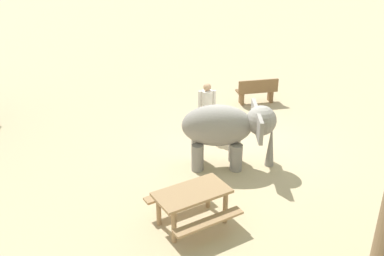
{
  "coord_description": "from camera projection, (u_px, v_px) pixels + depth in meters",
  "views": [
    {
      "loc": [
        -10.36,
        -1.1,
        5.62
      ],
      "look_at": [
        -0.38,
        1.27,
        0.8
      ],
      "focal_mm": 40.73,
      "sensor_mm": 36.0,
      "label": 1
    }
  ],
  "objects": [
    {
      "name": "wooden_bench",
      "position": [
        257.0,
        90.0,
        14.85
      ],
      "size": [
        0.97,
        1.44,
        0.88
      ],
      "rotation": [
        0.0,
        0.0,
        5.16
      ],
      "color": "brown",
      "rests_on": "ground_plane"
    },
    {
      "name": "picnic_table_near",
      "position": [
        192.0,
        199.0,
        8.77
      ],
      "size": [
        2.11,
        2.11,
        0.78
      ],
      "rotation": [
        0.0,
        0.0,
        5.49
      ],
      "color": "#9E7A51",
      "rests_on": "ground_plane"
    },
    {
      "name": "ground_plane",
      "position": [
        241.0,
        154.0,
        11.74
      ],
      "size": [
        60.0,
        60.0,
        0.0
      ],
      "primitive_type": "plane",
      "color": "tan"
    },
    {
      "name": "elephant",
      "position": [
        227.0,
        128.0,
        10.75
      ],
      "size": [
        1.65,
        2.4,
        1.65
      ],
      "rotation": [
        0.0,
        0.0,
        4.95
      ],
      "color": "gray",
      "rests_on": "ground_plane"
    },
    {
      "name": "person_handler",
      "position": [
        207.0,
        106.0,
        12.33
      ],
      "size": [
        0.32,
        0.48,
        1.62
      ],
      "rotation": [
        0.0,
        0.0,
        -2.79
      ],
      "color": "#3F3833",
      "rests_on": "ground_plane"
    }
  ]
}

